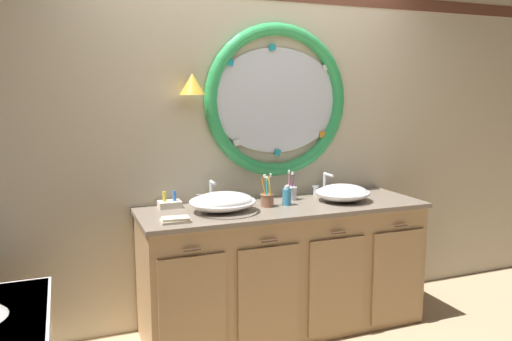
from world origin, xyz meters
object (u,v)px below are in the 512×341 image
sink_basin_left (223,202)px  toiletry_basket (170,204)px  soap_dispenser (287,196)px  folded_hand_towel (176,220)px  sink_basin_right (343,193)px  toothbrush_holder_right (291,192)px  toothbrush_holder_left (267,199)px

sink_basin_left → toiletry_basket: (-0.29, 0.25, -0.04)m
soap_dispenser → toiletry_basket: size_ratio=0.96×
folded_hand_towel → sink_basin_left: bearing=23.6°
sink_basin_right → toiletry_basket: bearing=168.1°
toothbrush_holder_right → toiletry_basket: (-0.86, 0.08, -0.03)m
toothbrush_holder_right → soap_dispenser: 0.18m
toothbrush_holder_right → sink_basin_right: bearing=-28.0°
sink_basin_right → toothbrush_holder_right: (-0.32, 0.17, -0.01)m
toothbrush_holder_left → sink_basin_right: bearing=-3.6°
toothbrush_holder_left → soap_dispenser: size_ratio=1.56×
toothbrush_holder_left → toothbrush_holder_right: (0.24, 0.13, 0.00)m
toothbrush_holder_right → sink_basin_left: bearing=-163.3°
sink_basin_right → folded_hand_towel: size_ratio=2.21×
sink_basin_right → toothbrush_holder_right: bearing=152.0°
sink_basin_left → toothbrush_holder_left: toothbrush_holder_left is taller
toothbrush_holder_right → toiletry_basket: toothbrush_holder_right is taller
sink_basin_right → toothbrush_holder_right: 0.36m
toothbrush_holder_left → toiletry_basket: bearing=161.0°
toothbrush_holder_left → folded_hand_towel: size_ratio=1.29×
folded_hand_towel → soap_dispenser: bearing=12.2°
toothbrush_holder_left → toothbrush_holder_right: 0.28m
toothbrush_holder_right → toiletry_basket: size_ratio=1.43×
toothbrush_holder_left → soap_dispenser: toothbrush_holder_left is taller
sink_basin_left → toiletry_basket: size_ratio=2.88×
sink_basin_right → toothbrush_holder_left: (-0.56, 0.04, -0.01)m
sink_basin_left → folded_hand_towel: (-0.34, -0.15, -0.05)m
sink_basin_left → folded_hand_towel: bearing=-156.4°
sink_basin_left → sink_basin_right: 0.89m
sink_basin_left → sink_basin_right: (0.89, -0.00, -0.01)m
sink_basin_left → toothbrush_holder_right: (0.57, 0.17, -0.01)m
soap_dispenser → sink_basin_right: bearing=-3.5°
toothbrush_holder_right → folded_hand_towel: bearing=-160.6°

